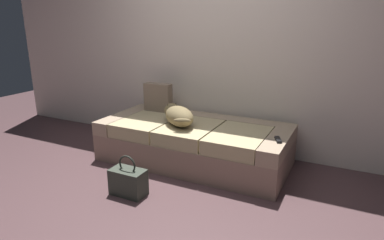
# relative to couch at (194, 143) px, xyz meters

# --- Properties ---
(ground_plane) EXTENTS (10.00, 10.00, 0.00)m
(ground_plane) POSITION_rel_couch_xyz_m (0.00, -1.07, -0.22)
(ground_plane) COLOR #4C3436
(back_wall) EXTENTS (6.40, 0.10, 2.80)m
(back_wall) POSITION_rel_couch_xyz_m (0.00, 0.59, 1.18)
(back_wall) COLOR beige
(back_wall) RESTS_ON ground
(couch) EXTENTS (2.04, 0.95, 0.45)m
(couch) POSITION_rel_couch_xyz_m (0.00, 0.00, 0.00)
(couch) COLOR #917362
(couch) RESTS_ON ground
(dog_tan) EXTENTS (0.54, 0.49, 0.21)m
(dog_tan) POSITION_rel_couch_xyz_m (-0.14, -0.12, 0.33)
(dog_tan) COLOR olive
(dog_tan) RESTS_ON couch
(tv_remote) EXTENTS (0.10, 0.16, 0.02)m
(tv_remote) POSITION_rel_couch_xyz_m (0.94, -0.15, 0.24)
(tv_remote) COLOR black
(tv_remote) RESTS_ON couch
(throw_pillow) EXTENTS (0.34, 0.13, 0.34)m
(throw_pillow) POSITION_rel_couch_xyz_m (-0.63, 0.27, 0.39)
(throw_pillow) COLOR #7F6A59
(throw_pillow) RESTS_ON couch
(handbag) EXTENTS (0.32, 0.18, 0.38)m
(handbag) POSITION_rel_couch_xyz_m (-0.20, -0.93, -0.10)
(handbag) COLOR #353C32
(handbag) RESTS_ON ground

